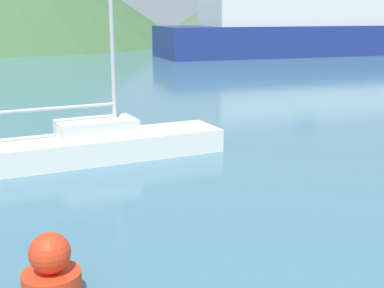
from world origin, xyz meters
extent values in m
cube|color=white|center=(-2.78, 17.26, 0.34)|extent=(7.57, 4.25, 0.69)
cube|color=white|center=(-2.78, 17.26, 0.93)|extent=(2.52, 1.92, 0.48)
cylinder|color=#BCBCC1|center=(-2.26, 17.46, 3.99)|extent=(0.12, 0.12, 6.60)
cylinder|color=#BCBCC1|center=(-3.82, 16.86, 1.59)|extent=(3.17, 1.28, 0.10)
cube|color=navy|center=(15.10, 55.17, 1.44)|extent=(31.22, 14.32, 2.87)
cube|color=silver|center=(15.10, 55.17, 4.45)|extent=(22.12, 11.11, 3.15)
cylinder|color=red|center=(-2.83, 9.46, 0.20)|extent=(0.89, 0.89, 0.40)
sphere|color=red|center=(-2.83, 9.46, 0.71)|extent=(0.62, 0.62, 0.62)
cone|color=#4C6647|center=(16.86, 77.58, 5.77)|extent=(33.90, 33.90, 11.53)
camera|label=1|loc=(-1.38, 2.02, 4.18)|focal=50.00mm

